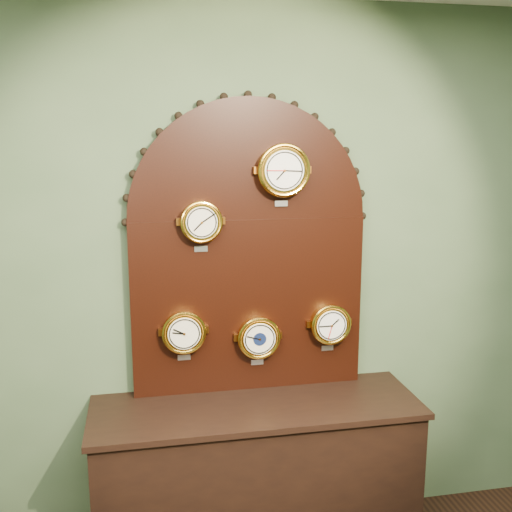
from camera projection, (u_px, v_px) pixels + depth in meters
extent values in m
plane|color=#496041|center=(247.00, 280.00, 3.11)|extent=(4.00, 0.00, 4.00)
cube|color=black|center=(257.00, 482.00, 3.05)|extent=(1.60, 0.50, 0.80)
cube|color=black|center=(249.00, 305.00, 3.09)|extent=(1.20, 0.06, 0.90)
cylinder|color=black|center=(248.00, 219.00, 3.00)|extent=(1.20, 0.06, 1.20)
cylinder|color=gold|center=(201.00, 221.00, 2.89)|extent=(0.19, 0.08, 0.19)
torus|color=gold|center=(202.00, 222.00, 2.86)|extent=(0.21, 0.02, 0.21)
cylinder|color=beige|center=(202.00, 222.00, 2.86)|extent=(0.15, 0.01, 0.15)
cube|color=silver|center=(201.00, 249.00, 2.94)|extent=(0.07, 0.01, 0.03)
cylinder|color=gold|center=(283.00, 170.00, 2.92)|extent=(0.24, 0.08, 0.24)
torus|color=gold|center=(284.00, 170.00, 2.89)|extent=(0.26, 0.02, 0.26)
cylinder|color=white|center=(285.00, 171.00, 2.88)|extent=(0.20, 0.01, 0.20)
cube|color=silver|center=(281.00, 204.00, 2.98)|extent=(0.07, 0.01, 0.03)
cylinder|color=gold|center=(184.00, 331.00, 2.99)|extent=(0.21, 0.08, 0.21)
torus|color=gold|center=(184.00, 333.00, 2.95)|extent=(0.22, 0.02, 0.22)
cylinder|color=beige|center=(184.00, 334.00, 2.95)|extent=(0.16, 0.01, 0.16)
cube|color=silver|center=(184.00, 357.00, 3.04)|extent=(0.06, 0.01, 0.03)
cylinder|color=gold|center=(258.00, 337.00, 3.07)|extent=(0.21, 0.08, 0.21)
torus|color=gold|center=(259.00, 339.00, 3.04)|extent=(0.22, 0.02, 0.22)
cylinder|color=beige|center=(260.00, 339.00, 3.03)|extent=(0.17, 0.01, 0.17)
cube|color=silver|center=(257.00, 362.00, 3.12)|extent=(0.07, 0.01, 0.03)
cylinder|color=#0D183B|center=(260.00, 339.00, 3.03)|extent=(0.07, 0.00, 0.07)
cylinder|color=gold|center=(329.00, 323.00, 3.13)|extent=(0.20, 0.08, 0.20)
torus|color=gold|center=(331.00, 325.00, 3.10)|extent=(0.22, 0.02, 0.22)
cylinder|color=white|center=(332.00, 326.00, 3.09)|extent=(0.16, 0.01, 0.16)
cube|color=silver|center=(327.00, 348.00, 3.18)|extent=(0.07, 0.01, 0.03)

